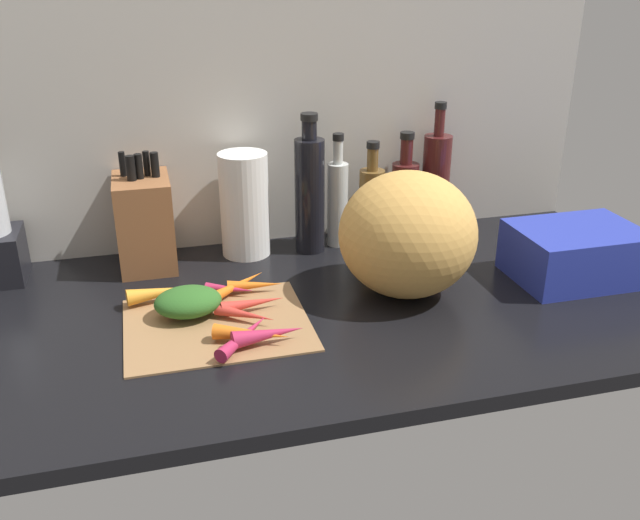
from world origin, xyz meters
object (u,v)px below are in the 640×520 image
at_px(carrot_9, 230,289).
at_px(dish_rack, 575,253).
at_px(carrot_7, 253,303).
at_px(paper_towel_roll, 245,205).
at_px(carrot_6, 194,305).
at_px(winter_squash, 408,235).
at_px(carrot_5, 162,292).
at_px(bottle_3, 404,195).
at_px(carrot_1, 236,286).
at_px(bottle_2, 371,202).
at_px(cutting_board, 217,324).
at_px(carrot_8, 245,315).
at_px(carrot_4, 251,334).
at_px(bottle_4, 435,182).
at_px(carrot_2, 255,285).
at_px(carrot_3, 269,334).
at_px(knife_block, 145,222).
at_px(carrot_0, 244,335).
at_px(bottle_0, 310,193).

height_order(carrot_9, dish_rack, dish_rack).
relative_size(carrot_7, paper_towel_roll, 0.53).
xyz_separation_m(carrot_6, winter_squash, (0.44, -0.02, 0.11)).
bearing_deg(carrot_7, carrot_6, 168.40).
height_order(carrot_5, bottle_3, bottle_3).
relative_size(carrot_5, carrot_6, 1.21).
distance_m(carrot_1, bottle_2, 0.44).
distance_m(cutting_board, bottle_2, 0.56).
distance_m(carrot_6, winter_squash, 0.46).
relative_size(carrot_6, carrot_8, 0.92).
height_order(carrot_1, carrot_4, carrot_4).
xyz_separation_m(bottle_3, bottle_4, (0.08, 0.00, 0.03)).
relative_size(carrot_1, carrot_2, 1.44).
bearing_deg(winter_squash, carrot_4, -159.70).
bearing_deg(carrot_7, carrot_4, -100.91).
bearing_deg(carrot_7, carrot_5, 152.79).
height_order(carrot_3, knife_block, knife_block).
relative_size(carrot_5, carrot_7, 1.07).
distance_m(carrot_2, carrot_9, 0.05).
bearing_deg(carrot_7, carrot_0, -106.71).
relative_size(carrot_5, bottle_3, 0.53).
xyz_separation_m(winter_squash, paper_towel_roll, (-0.29, 0.30, -0.01)).
relative_size(carrot_1, bottle_0, 0.50).
height_order(carrot_1, carrot_8, carrot_1).
relative_size(carrot_2, carrot_6, 1.01).
height_order(carrot_6, carrot_9, carrot_6).
bearing_deg(carrot_4, carrot_9, 93.02).
height_order(knife_block, bottle_4, bottle_4).
height_order(bottle_3, bottle_4, bottle_4).
bearing_deg(carrot_0, carrot_7, 73.29).
distance_m(carrot_5, winter_squash, 0.52).
relative_size(carrot_2, dish_rack, 0.43).
bearing_deg(bottle_4, carrot_7, -148.22).
xyz_separation_m(carrot_4, bottle_4, (0.55, 0.45, 0.11)).
bearing_deg(carrot_4, carrot_3, -20.11).
height_order(carrot_1, bottle_0, bottle_0).
relative_size(carrot_1, carrot_8, 1.34).
height_order(carrot_8, bottle_0, bottle_0).
bearing_deg(carrot_1, carrot_6, -144.78).
distance_m(cutting_board, carrot_4, 0.11).
bearing_deg(carrot_2, bottle_3, 29.80).
xyz_separation_m(carrot_0, bottle_2, (0.39, 0.43, 0.08)).
xyz_separation_m(carrot_7, carrot_9, (-0.03, 0.08, -0.00)).
distance_m(carrot_2, knife_block, 0.31).
height_order(cutting_board, knife_block, knife_block).
bearing_deg(bottle_3, carrot_1, -153.09).
bearing_deg(carrot_3, carrot_5, 128.64).
xyz_separation_m(cutting_board, carrot_2, (0.10, 0.12, 0.02)).
distance_m(carrot_3, bottle_2, 0.57).
bearing_deg(bottle_2, carrot_2, -145.97).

